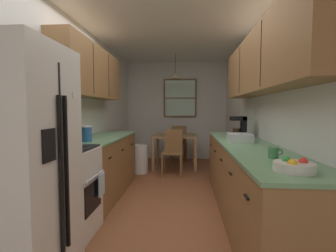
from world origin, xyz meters
name	(u,v)px	position (x,y,z in m)	size (l,w,h in m)	color
ground_plane	(170,190)	(0.00, 1.00, 0.00)	(12.00, 12.00, 0.00)	brown
wall_left	(88,112)	(-1.35, 1.00, 1.27)	(0.10, 9.00, 2.55)	silver
wall_right	(256,112)	(1.35, 1.00, 1.27)	(0.10, 9.00, 2.55)	silver
wall_back	(177,111)	(0.00, 3.65, 1.27)	(4.40, 0.10, 2.55)	silver
ceiling_slab	(170,28)	(0.00, 1.00, 2.59)	(4.40, 9.00, 0.08)	white
refrigerator	(19,166)	(-0.97, -1.22, 0.89)	(0.69, 0.73, 1.78)	white
stove_range	(63,191)	(-0.99, -0.54, 0.47)	(0.66, 0.59, 1.10)	white
microwave_over_range	(49,77)	(-1.11, -0.54, 1.63)	(0.39, 0.64, 0.33)	black
counter_left	(103,166)	(-1.00, 0.69, 0.45)	(0.64, 1.87, 0.90)	olive
upper_cabinets_left	(91,73)	(-1.14, 0.64, 1.85)	(0.33, 1.95, 0.73)	olive
counter_right	(247,180)	(1.00, 0.06, 0.45)	(0.64, 3.22, 0.90)	olive
upper_cabinets_right	(263,63)	(1.14, 0.01, 1.84)	(0.33, 2.90, 0.68)	olive
dining_table	(175,140)	(0.01, 2.65, 0.62)	(0.95, 0.88, 0.73)	#A87F51
dining_chair_near	(173,150)	(-0.01, 2.00, 0.50)	(0.42, 0.42, 0.90)	olive
dining_chair_far	(179,141)	(0.07, 3.30, 0.50)	(0.45, 0.45, 0.90)	olive
pendant_light	(175,76)	(0.01, 2.65, 2.07)	(0.25, 0.25, 0.54)	black
back_window	(180,98)	(0.09, 3.58, 1.61)	(0.86, 0.05, 1.00)	brown
trash_bin	(140,159)	(-0.70, 2.04, 0.29)	(0.35, 0.35, 0.58)	white
storage_canister	(86,134)	(-1.00, 0.10, 1.00)	(0.13, 0.13, 0.20)	#265999
dish_towel	(102,185)	(-0.64, -0.39, 0.50)	(0.02, 0.16, 0.24)	silver
coffee_maker	(240,126)	(1.06, 0.76, 1.06)	(0.22, 0.18, 0.31)	black
mug_by_coffeemaker	(273,153)	(1.00, -0.84, 0.95)	(0.12, 0.08, 0.09)	#3F7F4C
fruit_bowl	(294,166)	(0.98, -1.28, 0.94)	(0.26, 0.26, 0.09)	silver
dish_rack	(240,138)	(0.95, 0.26, 0.95)	(0.28, 0.34, 0.10)	silver
table_serving_bowl	(170,133)	(-0.11, 2.75, 0.76)	(0.16, 0.16, 0.06)	silver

